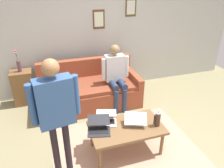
% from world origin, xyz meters
% --- Properties ---
extents(ground_plane, '(7.68, 7.68, 0.00)m').
position_xyz_m(ground_plane, '(0.00, 0.00, 0.00)').
color(ground_plane, '#88805B').
extents(area_rug, '(2.22, 1.96, 0.01)m').
position_xyz_m(area_rug, '(0.01, 0.11, 0.00)').
color(area_rug, tan).
rests_on(area_rug, ground_plane).
extents(back_wall, '(7.04, 0.11, 2.70)m').
position_xyz_m(back_wall, '(-0.00, -2.20, 1.35)').
color(back_wall, '#B8BAB6').
rests_on(back_wall, ground_plane).
extents(couch, '(1.98, 0.93, 0.88)m').
position_xyz_m(couch, '(0.25, -1.49, 0.30)').
color(couch, brown).
rests_on(couch, ground_plane).
extents(coffee_table, '(1.08, 0.63, 0.45)m').
position_xyz_m(coffee_table, '(0.01, 0.01, 0.40)').
color(coffee_table, brown).
rests_on(coffee_table, ground_plane).
extents(laptop_left, '(0.41, 0.39, 0.16)m').
position_xyz_m(laptop_left, '(-0.15, -0.03, 0.49)').
color(laptop_left, silver).
rests_on(laptop_left, coffee_table).
extents(laptop_center, '(0.38, 0.39, 0.12)m').
position_xyz_m(laptop_center, '(0.26, -0.19, 0.49)').
color(laptop_center, silver).
rests_on(laptop_center, coffee_table).
extents(laptop_right, '(0.40, 0.42, 0.14)m').
position_xyz_m(laptop_right, '(0.42, -0.03, 0.50)').
color(laptop_right, '#28282D').
rests_on(laptop_right, coffee_table).
extents(french_press, '(0.10, 0.08, 0.26)m').
position_xyz_m(french_press, '(-0.43, 0.12, 0.57)').
color(french_press, '#4C3323').
rests_on(french_press, coffee_table).
extents(side_shelf, '(0.42, 0.32, 0.72)m').
position_xyz_m(side_shelf, '(1.54, -1.94, 0.36)').
color(side_shelf, brown).
rests_on(side_shelf, ground_plane).
extents(flower_vase, '(0.08, 0.08, 0.46)m').
position_xyz_m(flower_vase, '(1.54, -1.93, 0.88)').
color(flower_vase, brown).
rests_on(flower_vase, side_shelf).
extents(person_standing, '(0.59, 0.25, 1.68)m').
position_xyz_m(person_standing, '(0.97, 0.17, 1.07)').
color(person_standing, black).
rests_on(person_standing, ground_plane).
extents(person_seated, '(0.55, 0.51, 1.28)m').
position_xyz_m(person_seated, '(-0.25, -1.26, 0.73)').
color(person_seated, '#293651').
rests_on(person_seated, ground_plane).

